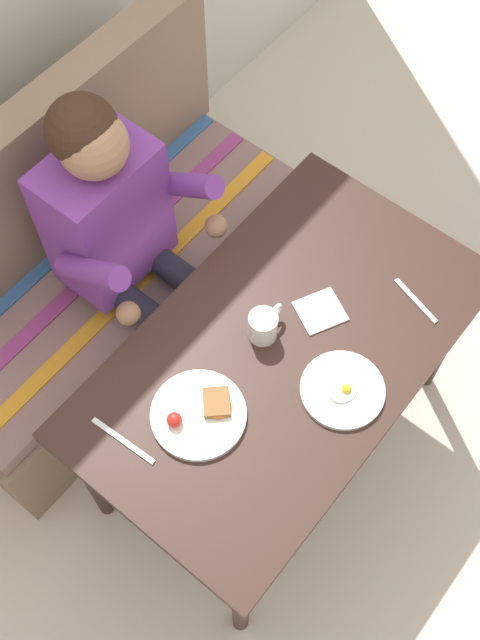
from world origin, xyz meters
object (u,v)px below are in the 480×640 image
Objects in this scene: fork at (416,301)px; plate_eggs at (342,390)px; couch at (102,275)px; coffee_mug at (264,324)px; table at (282,362)px; napkin at (320,311)px; plate_breakfast at (200,414)px; knife at (123,441)px; person at (125,232)px.

plate_eggs is at bearing -164.26° from fork.
fork is at bearing -69.87° from couch.
table is at bearing -95.33° from coffee_mug.
napkin is 0.72× the size of fork.
plate_breakfast is at bearing -175.86° from coffee_mug.
plate_eggs reaches higher than knife.
fork is (0.64, -0.25, -0.01)m from plate_breakfast.
table is at bearing -90.61° from person.
table is 4.80× the size of plate_breakfast.
plate_breakfast is (-0.29, 0.05, 0.09)m from table.
person is at bearing 89.39° from table.
person is at bearing 38.98° from knife.
knife is at bearing 164.98° from napkin.
coffee_mug is at bearing 158.09° from fork.
couch reaches higher than plate_eggs.
plate_breakfast is at bearing 170.15° from table.
person reaches higher than table.
plate_eggs reaches higher than table.
plate_breakfast is 1.11× the size of plate_eggs.
coffee_mug is at bearing -89.45° from couch.
knife is (-0.46, -0.61, 0.40)m from couch.
knife reaches higher than table.
napkin is at bearing 49.76° from plate_eggs.
coffee_mug is at bearing 84.67° from table.
table is 5.35× the size of plate_eggs.
plate_breakfast is 0.38m from plate_eggs.
fork is at bearing -37.79° from coffee_mug.
table is 0.31m from plate_breakfast.
person is 0.86m from fork.
fork is at bearing -66.25° from person.
napkin is at bearing -3.55° from table.
table is at bearing 89.63° from plate_eggs.
couch reaches higher than fork.
couch is 8.47× the size of fork.
couch reaches higher than napkin.
table is 10.17× the size of coffee_mug.
napkin reaches higher than fork.
plate_breakfast reaches higher than knife.
fork is at bearing -27.09° from knife.
napkin is 0.64m from knife.
person is (0.01, -0.17, 0.41)m from couch.
table is 0.99× the size of person.
napkin reaches higher than knife.
couch is 1.10m from fork.
napkin is (0.44, -0.06, -0.01)m from plate_breakfast.
table is 9.74× the size of napkin.
person reaches higher than coffee_mug.
knife is at bearing 148.83° from plate_breakfast.
fork is (0.20, -0.19, -0.00)m from napkin.
fork is (0.35, -0.00, -0.01)m from plate_eggs.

